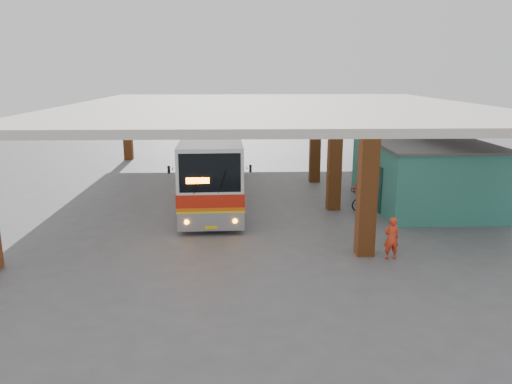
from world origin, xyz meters
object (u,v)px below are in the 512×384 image
at_px(pedestrian, 391,238).
at_px(red_chair, 357,186).
at_px(coach_bus, 213,162).
at_px(motorcycle, 367,200).

distance_m(pedestrian, red_chair, 9.93).
height_order(pedestrian, red_chair, pedestrian).
bearing_deg(red_chair, coach_bus, 175.01).
relative_size(pedestrian, red_chair, 2.09).
xyz_separation_m(motorcycle, pedestrian, (-0.77, -6.29, 0.29)).
height_order(motorcycle, red_chair, motorcycle).
distance_m(motorcycle, red_chair, 3.59).
height_order(coach_bus, red_chair, coach_bus).
bearing_deg(motorcycle, pedestrian, 149.23).
height_order(motorcycle, pedestrian, pedestrian).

